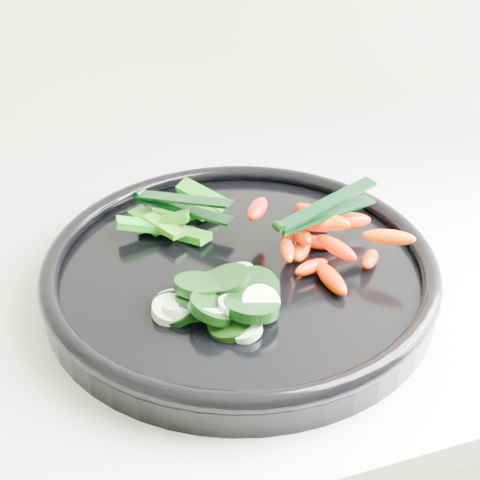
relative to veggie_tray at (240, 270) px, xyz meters
name	(u,v)px	position (x,y,z in m)	size (l,w,h in m)	color
veggie_tray	(240,270)	(0.00, 0.00, 0.00)	(0.41, 0.41, 0.04)	black
cucumber_pile	(214,301)	(-0.04, -0.05, 0.01)	(0.12, 0.11, 0.04)	black
carrot_pile	(319,234)	(0.08, 0.00, 0.02)	(0.14, 0.16, 0.05)	#F01B00
pepper_pile	(174,218)	(-0.04, 0.09, 0.01)	(0.13, 0.11, 0.04)	#16740B
tong_carrot	(324,210)	(0.08, 0.00, 0.05)	(0.11, 0.04, 0.02)	black
tong_pepper	(180,203)	(-0.03, 0.09, 0.03)	(0.09, 0.09, 0.02)	black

